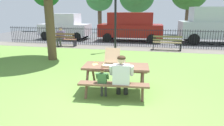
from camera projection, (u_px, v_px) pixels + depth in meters
name	position (u px, v px, depth m)	size (l,w,h in m)	color
ground	(122.00, 78.00, 6.86)	(28.00, 12.17, 0.02)	olive
cobblestone_walkway	(136.00, 49.00, 11.95)	(28.00, 1.40, 0.01)	slate
street_asphalt	(141.00, 39.00, 16.01)	(28.00, 7.19, 0.01)	#515154
picnic_table_foreground	(116.00, 71.00, 5.55)	(1.92, 1.63, 0.79)	brown
pizza_box_open	(111.00, 61.00, 5.50)	(0.43, 0.53, 0.45)	tan
pizza_slice_on_table	(95.00, 64.00, 5.66)	(0.14, 0.25, 0.02)	#F3D26C
adult_at_table	(121.00, 75.00, 5.03)	(0.63, 0.62, 1.19)	#262626
child_at_table	(103.00, 80.00, 5.09)	(0.34, 0.33, 0.85)	#3D3D3D
iron_fence_streetside	(137.00, 38.00, 12.46)	(18.17, 0.03, 1.13)	black
park_bench_left	(63.00, 40.00, 12.63)	(1.61, 0.49, 0.85)	brown
park_bench_center	(167.00, 43.00, 11.36)	(1.60, 0.47, 0.85)	brown
person_on_park_bench	(61.00, 36.00, 12.63)	(0.62, 0.61, 1.19)	#3C3C3C
lamp_post_walkway	(115.00, 6.00, 10.53)	(0.28, 0.28, 4.03)	black
parked_car_far_left	(65.00, 26.00, 15.70)	(3.93, 1.88, 1.98)	white
parked_car_left	(131.00, 26.00, 14.64)	(4.64, 2.04, 2.08)	maroon
parked_car_center	(216.00, 24.00, 13.43)	(4.80, 2.29, 2.46)	#B3BEC3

